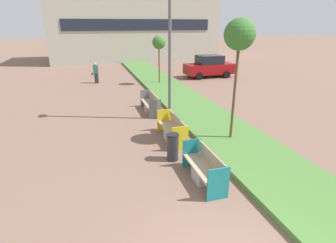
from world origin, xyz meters
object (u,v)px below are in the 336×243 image
object	(u,v)px
bench_yellow_frame	(172,131)
street_lamp_post	(170,24)
bench_teal_frame	(204,170)
parked_car_distant	(209,66)
litter_bin	(173,147)
sapling_tree_near	(240,36)
sapling_tree_far	(159,43)
pedestrian_walking	(96,73)
bench_grey_frame	(151,105)

from	to	relation	value
bench_yellow_frame	street_lamp_post	distance (m)	4.68
bench_teal_frame	parked_car_distant	size ratio (longest dim) A/B	0.45
bench_teal_frame	street_lamp_post	bearing A→B (deg)	83.55
litter_bin	street_lamp_post	size ratio (longest dim) A/B	0.12
litter_bin	street_lamp_post	bearing A→B (deg)	74.30
sapling_tree_near	sapling_tree_far	world-z (taller)	sapling_tree_near
street_lamp_post	pedestrian_walking	size ratio (longest dim) A/B	5.03
bench_teal_frame	bench_yellow_frame	bearing A→B (deg)	89.95
bench_yellow_frame	bench_teal_frame	bearing A→B (deg)	-90.05
street_lamp_post	bench_yellow_frame	bearing A→B (deg)	-104.59
pedestrian_walking	bench_grey_frame	bearing A→B (deg)	-73.48
bench_teal_frame	bench_yellow_frame	xyz separation A→B (m)	(0.00, 3.08, 0.01)
bench_grey_frame	pedestrian_walking	size ratio (longest dim) A/B	1.34
sapling_tree_near	parked_car_distant	xyz separation A→B (m)	(4.91, 12.45, -3.05)
parked_car_distant	bench_grey_frame	bearing A→B (deg)	-132.80
bench_grey_frame	litter_bin	xyz separation A→B (m)	(-0.50, -5.29, 0.11)
street_lamp_post	sapling_tree_far	bearing A→B (deg)	78.63
litter_bin	sapling_tree_far	size ratio (longest dim) A/B	0.26
sapling_tree_near	parked_car_distant	bearing A→B (deg)	68.49
bench_teal_frame	bench_grey_frame	size ratio (longest dim) A/B	0.89
bench_teal_frame	bench_grey_frame	xyz separation A→B (m)	(0.00, 6.78, 0.01)
street_lamp_post	sapling_tree_far	world-z (taller)	street_lamp_post
parked_car_distant	pedestrian_walking	bearing A→B (deg)	177.23
sapling_tree_far	pedestrian_walking	world-z (taller)	sapling_tree_far
bench_teal_frame	sapling_tree_far	xyz separation A→B (m)	(2.14, 13.04, 2.69)
pedestrian_walking	parked_car_distant	world-z (taller)	parked_car_distant
bench_grey_frame	street_lamp_post	xyz separation A→B (m)	(0.61, -1.35, 4.00)
bench_grey_frame	pedestrian_walking	bearing A→B (deg)	106.52
litter_bin	street_lamp_post	world-z (taller)	street_lamp_post
bench_yellow_frame	sapling_tree_far	size ratio (longest dim) A/B	0.59
litter_bin	sapling_tree_far	distance (m)	12.12
street_lamp_post	parked_car_distant	size ratio (longest dim) A/B	1.88
bench_teal_frame	parked_car_distant	distance (m)	16.33
bench_teal_frame	sapling_tree_far	distance (m)	13.49
bench_teal_frame	parked_car_distant	world-z (taller)	parked_car_distant
bench_yellow_frame	pedestrian_walking	xyz separation A→B (m)	(-2.43, 11.89, 0.43)
bench_yellow_frame	street_lamp_post	bearing A→B (deg)	75.41
sapling_tree_far	bench_grey_frame	bearing A→B (deg)	-108.89
bench_teal_frame	pedestrian_walking	size ratio (longest dim) A/B	1.19
street_lamp_post	pedestrian_walking	bearing A→B (deg)	107.69
sapling_tree_near	pedestrian_walking	xyz separation A→B (m)	(-4.57, 12.72, -3.17)
litter_bin	pedestrian_walking	world-z (taller)	pedestrian_walking
bench_grey_frame	sapling_tree_near	bearing A→B (deg)	-64.65
pedestrian_walking	parked_car_distant	xyz separation A→B (m)	(9.48, -0.26, 0.12)
bench_grey_frame	sapling_tree_far	distance (m)	7.14
pedestrian_walking	bench_teal_frame	bearing A→B (deg)	-80.79
litter_bin	pedestrian_walking	bearing A→B (deg)	98.16
bench_teal_frame	street_lamp_post	size ratio (longest dim) A/B	0.24
bench_yellow_frame	bench_grey_frame	world-z (taller)	same
sapling_tree_far	bench_teal_frame	bearing A→B (deg)	-99.34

